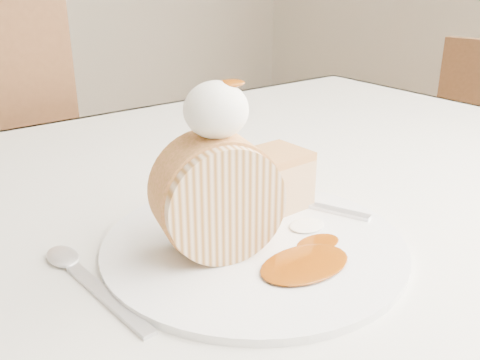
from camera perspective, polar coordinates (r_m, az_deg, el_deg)
table at (r=0.68m, az=-4.09°, el=-9.20°), size 1.40×0.90×0.75m
plate at (r=0.54m, az=1.51°, el=-6.88°), size 0.31×0.31×0.01m
roulade_slice at (r=0.49m, az=-2.40°, el=-1.84°), size 0.12×0.09×0.11m
cake_chunk at (r=0.60m, az=3.75°, el=-0.28°), size 0.07×0.06×0.06m
whipped_cream at (r=0.47m, az=-2.57°, el=7.47°), size 0.06×0.06×0.05m
caramel_drizzle at (r=0.47m, az=-1.11°, el=11.04°), size 0.03×0.02×0.01m
caramel_pool at (r=0.50m, az=6.93°, el=-8.86°), size 0.10×0.06×0.00m
fork at (r=0.61m, az=7.95°, el=-2.74°), size 0.09×0.17×0.00m
spoon at (r=0.48m, az=-13.93°, el=-12.09°), size 0.04×0.17×0.00m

